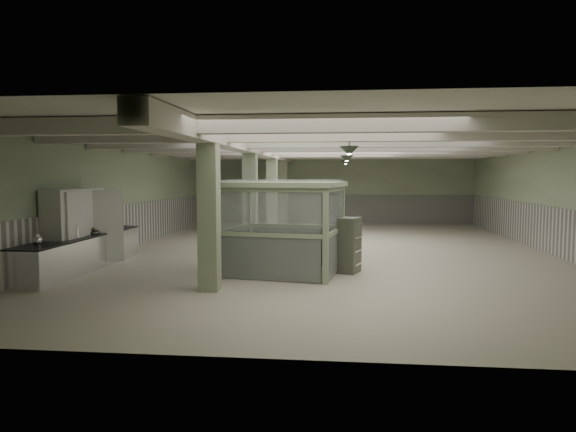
# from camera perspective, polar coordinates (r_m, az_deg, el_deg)

# --- Properties ---
(floor) EXTENTS (20.00, 20.00, 0.00)m
(floor) POSITION_cam_1_polar(r_m,az_deg,el_deg) (16.96, 4.79, -3.95)
(floor) COLOR beige
(floor) RESTS_ON ground
(ceiling) EXTENTS (14.00, 20.00, 0.02)m
(ceiling) POSITION_cam_1_polar(r_m,az_deg,el_deg) (16.81, 4.87, 8.28)
(ceiling) COLOR white
(ceiling) RESTS_ON wall_back
(wall_back) EXTENTS (14.00, 0.02, 3.60)m
(wall_back) POSITION_cam_1_polar(r_m,az_deg,el_deg) (26.78, 5.28, 3.03)
(wall_back) COLOR #A5B792
(wall_back) RESTS_ON floor
(wall_front) EXTENTS (14.00, 0.02, 3.60)m
(wall_front) POSITION_cam_1_polar(r_m,az_deg,el_deg) (6.82, 3.07, -1.40)
(wall_front) COLOR #A5B792
(wall_front) RESTS_ON floor
(wall_left) EXTENTS (0.02, 20.00, 3.60)m
(wall_left) POSITION_cam_1_polar(r_m,az_deg,el_deg) (18.32, -17.64, 2.14)
(wall_left) COLOR #A5B792
(wall_left) RESTS_ON floor
(wall_right) EXTENTS (0.02, 20.00, 3.60)m
(wall_right) POSITION_cam_1_polar(r_m,az_deg,el_deg) (18.06, 27.65, 1.80)
(wall_right) COLOR #A5B792
(wall_right) RESTS_ON floor
(wainscot_left) EXTENTS (0.05, 19.90, 1.50)m
(wainscot_left) POSITION_cam_1_polar(r_m,az_deg,el_deg) (18.38, -17.49, -1.13)
(wainscot_left) COLOR silver
(wainscot_left) RESTS_ON floor
(wainscot_right) EXTENTS (0.05, 19.90, 1.50)m
(wainscot_right) POSITION_cam_1_polar(r_m,az_deg,el_deg) (18.12, 27.45, -1.52)
(wainscot_right) COLOR silver
(wainscot_right) RESTS_ON floor
(wainscot_back) EXTENTS (13.90, 0.05, 1.50)m
(wainscot_back) POSITION_cam_1_polar(r_m,az_deg,el_deg) (26.80, 5.26, 0.79)
(wainscot_back) COLOR silver
(wainscot_back) RESTS_ON floor
(girder) EXTENTS (0.45, 19.90, 0.40)m
(girder) POSITION_cam_1_polar(r_m,az_deg,el_deg) (17.03, -3.65, 7.49)
(girder) COLOR beige
(girder) RESTS_ON ceiling
(beam_a) EXTENTS (13.90, 0.35, 0.32)m
(beam_a) POSITION_cam_1_polar(r_m,az_deg,el_deg) (9.32, 3.92, 10.17)
(beam_a) COLOR beige
(beam_a) RESTS_ON ceiling
(beam_b) EXTENTS (13.90, 0.35, 0.32)m
(beam_b) POSITION_cam_1_polar(r_m,az_deg,el_deg) (11.81, 4.37, 8.99)
(beam_b) COLOR beige
(beam_b) RESTS_ON ceiling
(beam_c) EXTENTS (13.90, 0.35, 0.32)m
(beam_c) POSITION_cam_1_polar(r_m,az_deg,el_deg) (14.30, 4.66, 8.21)
(beam_c) COLOR beige
(beam_c) RESTS_ON ceiling
(beam_d) EXTENTS (13.90, 0.35, 0.32)m
(beam_d) POSITION_cam_1_polar(r_m,az_deg,el_deg) (16.80, 4.87, 7.66)
(beam_d) COLOR beige
(beam_d) RESTS_ON ceiling
(beam_e) EXTENTS (13.90, 0.35, 0.32)m
(beam_e) POSITION_cam_1_polar(r_m,az_deg,el_deg) (19.29, 5.02, 7.26)
(beam_e) COLOR beige
(beam_e) RESTS_ON ceiling
(beam_f) EXTENTS (13.90, 0.35, 0.32)m
(beam_f) POSITION_cam_1_polar(r_m,az_deg,el_deg) (21.79, 5.14, 6.95)
(beam_f) COLOR beige
(beam_f) RESTS_ON ceiling
(beam_g) EXTENTS (13.90, 0.35, 0.32)m
(beam_g) POSITION_cam_1_polar(r_m,az_deg,el_deg) (24.29, 5.23, 6.70)
(beam_g) COLOR beige
(beam_g) RESTS_ON ceiling
(column_a) EXTENTS (0.42, 0.42, 3.60)m
(column_a) POSITION_cam_1_polar(r_m,az_deg,el_deg) (11.16, -8.77, 0.88)
(column_a) COLOR #99A787
(column_a) RESTS_ON floor
(column_b) EXTENTS (0.42, 0.42, 3.60)m
(column_b) POSITION_cam_1_polar(r_m,az_deg,el_deg) (16.04, -4.22, 2.03)
(column_b) COLOR #99A787
(column_b) RESTS_ON floor
(column_c) EXTENTS (0.42, 0.42, 3.60)m
(column_c) POSITION_cam_1_polar(r_m,az_deg,el_deg) (20.98, -1.79, 2.63)
(column_c) COLOR #99A787
(column_c) RESTS_ON floor
(column_d) EXTENTS (0.42, 0.42, 3.60)m
(column_d) POSITION_cam_1_polar(r_m,az_deg,el_deg) (24.94, -0.54, 2.94)
(column_d) COLOR #99A787
(column_d) RESTS_ON floor
(pendant_front) EXTENTS (0.44, 0.44, 0.22)m
(pendant_front) POSITION_cam_1_polar(r_m,az_deg,el_deg) (11.78, 6.81, 7.17)
(pendant_front) COLOR #2D392A
(pendant_front) RESTS_ON ceiling
(pendant_mid) EXTENTS (0.44, 0.44, 0.22)m
(pendant_mid) POSITION_cam_1_polar(r_m,az_deg,el_deg) (17.28, 6.56, 6.34)
(pendant_mid) COLOR #2D392A
(pendant_mid) RESTS_ON ceiling
(pendant_back) EXTENTS (0.44, 0.44, 0.22)m
(pendant_back) POSITION_cam_1_polar(r_m,az_deg,el_deg) (22.28, 6.44, 5.93)
(pendant_back) COLOR #2D392A
(pendant_back) RESTS_ON ceiling
(prep_counter) EXTENTS (0.94, 5.39, 0.91)m
(prep_counter) POSITION_cam_1_polar(r_m,az_deg,el_deg) (14.76, -21.92, -3.74)
(prep_counter) COLOR silver
(prep_counter) RESTS_ON floor
(pitcher_near) EXTENTS (0.27, 0.28, 0.28)m
(pitcher_near) POSITION_cam_1_polar(r_m,az_deg,el_deg) (15.76, -19.62, -1.04)
(pitcher_near) COLOR silver
(pitcher_near) RESTS_ON prep_counter
(pitcher_far) EXTENTS (0.23, 0.26, 0.29)m
(pitcher_far) POSITION_cam_1_polar(r_m,az_deg,el_deg) (12.97, -26.10, -2.38)
(pitcher_far) COLOR silver
(pitcher_far) RESTS_ON prep_counter
(veg_colander) EXTENTS (0.46, 0.46, 0.19)m
(veg_colander) POSITION_cam_1_polar(r_m,az_deg,el_deg) (14.95, -20.92, -1.54)
(veg_colander) COLOR #393A3E
(veg_colander) RESTS_ON prep_counter
(orange_bowl) EXTENTS (0.34, 0.34, 0.10)m
(orange_bowl) POSITION_cam_1_polar(r_m,az_deg,el_deg) (15.66, -20.30, -1.43)
(orange_bowl) COLOR #B2B2B7
(orange_bowl) RESTS_ON prep_counter
(walkin_cooler) EXTENTS (1.09, 2.29, 2.10)m
(walkin_cooler) POSITION_cam_1_polar(r_m,az_deg,el_deg) (14.62, -22.50, -1.50)
(walkin_cooler) COLOR white
(walkin_cooler) RESTS_ON floor
(guard_booth) EXTENTS (3.28, 2.92, 2.39)m
(guard_booth) POSITION_cam_1_polar(r_m,az_deg,el_deg) (13.07, -0.53, 0.67)
(guard_booth) COLOR #92A483
(guard_booth) RESTS_ON floor
(filing_cabinet) EXTENTS (0.65, 0.77, 1.42)m
(filing_cabinet) POSITION_cam_1_polar(r_m,az_deg,el_deg) (13.30, 6.82, -3.23)
(filing_cabinet) COLOR #5B6050
(filing_cabinet) RESTS_ON floor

